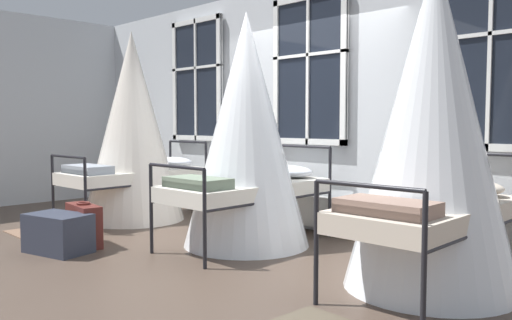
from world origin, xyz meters
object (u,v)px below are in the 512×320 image
object	(u,v)px
cot_first	(133,129)
suitcase_dark	(84,225)
cot_third	(433,129)
cot_second	(246,133)
travel_trunk	(58,233)

from	to	relation	value
cot_first	suitcase_dark	xyz separation A→B (m)	(0.95, -1.21, -0.99)
cot_first	suitcase_dark	bearing A→B (deg)	-143.36
cot_third	suitcase_dark	world-z (taller)	cot_third
cot_second	travel_trunk	size ratio (longest dim) A/B	3.84
cot_first	cot_third	bearing A→B (deg)	-91.21
cot_second	suitcase_dark	distance (m)	1.97
cot_third	travel_trunk	distance (m)	3.70
travel_trunk	cot_second	bearing A→B (deg)	55.43
cot_first	cot_second	world-z (taller)	cot_first
cot_third	suitcase_dark	distance (m)	3.65
cot_first	cot_third	distance (m)	4.22
cot_second	travel_trunk	xyz separation A→B (m)	(-1.09, -1.58, -0.99)
cot_first	cot_second	distance (m)	2.13
cot_first	cot_third	size ratio (longest dim) A/B	0.97
cot_first	cot_second	xyz separation A→B (m)	(2.13, 0.05, -0.02)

